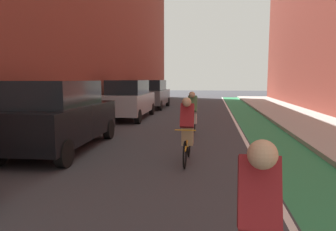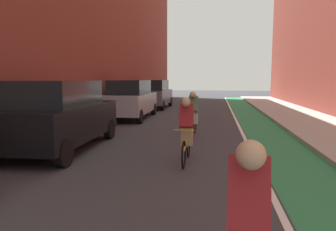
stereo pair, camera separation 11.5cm
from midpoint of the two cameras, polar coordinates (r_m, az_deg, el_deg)
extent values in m
plane|color=#38383D|center=(13.45, 3.49, -1.82)|extent=(87.16, 87.16, 0.00)
cube|color=#2D8451|center=(15.49, 16.26, -0.94)|extent=(1.60, 39.62, 0.00)
cube|color=white|center=(15.41, 12.94, -0.88)|extent=(0.12, 39.62, 0.00)
cube|color=#A8A59E|center=(15.97, 24.92, -0.82)|extent=(3.24, 39.62, 0.14)
cube|color=black|center=(9.17, -18.86, -1.13)|extent=(1.98, 4.59, 0.95)
cube|color=black|center=(8.89, -19.69, 3.78)|extent=(1.69, 2.78, 0.75)
cylinder|color=black|center=(11.11, -18.78, -2.27)|extent=(0.25, 0.67, 0.66)
cylinder|color=black|center=(10.51, -10.68, -2.53)|extent=(0.25, 0.67, 0.66)
cylinder|color=black|center=(7.38, -18.71, -6.73)|extent=(0.25, 0.67, 0.66)
cube|color=#9EA0A8|center=(15.78, -6.70, 2.36)|extent=(1.95, 4.75, 0.95)
cube|color=black|center=(15.51, -6.95, 5.24)|extent=(1.68, 2.86, 0.75)
cylinder|color=black|center=(17.77, -7.86, 1.30)|extent=(0.24, 0.67, 0.66)
cylinder|color=black|center=(17.40, -2.55, 1.24)|extent=(0.24, 0.67, 0.66)
cylinder|color=black|center=(14.35, -11.68, -0.08)|extent=(0.24, 0.67, 0.66)
cylinder|color=black|center=(13.89, -5.16, -0.19)|extent=(0.24, 0.67, 0.66)
cube|color=#595B60|center=(21.49, -2.43, 3.57)|extent=(1.95, 4.47, 0.95)
cube|color=black|center=(21.24, -2.57, 5.69)|extent=(1.71, 2.69, 0.75)
cylinder|color=black|center=(23.35, -3.70, 2.65)|extent=(0.22, 0.66, 0.66)
cylinder|color=black|center=(23.02, 0.58, 2.60)|extent=(0.22, 0.66, 0.66)
cylinder|color=black|center=(20.10, -5.87, 1.96)|extent=(0.22, 0.66, 0.66)
cylinder|color=black|center=(19.71, -0.91, 1.90)|extent=(0.22, 0.66, 0.66)
cube|color=maroon|center=(2.54, 16.20, -13.76)|extent=(0.34, 0.42, 0.60)
sphere|color=tan|center=(2.29, 16.75, -7.12)|extent=(0.22, 0.22, 0.22)
cube|color=tan|center=(2.65, 16.02, -12.42)|extent=(0.27, 0.29, 0.39)
torus|color=black|center=(6.90, 3.46, -7.40)|extent=(0.05, 0.64, 0.64)
torus|color=black|center=(7.92, 4.30, -5.56)|extent=(0.05, 0.64, 0.64)
cylinder|color=gold|center=(7.36, 3.93, -4.75)|extent=(0.05, 0.96, 0.33)
cylinder|color=gold|center=(7.53, 4.07, -3.88)|extent=(0.04, 0.12, 0.55)
cylinder|color=gold|center=(6.87, 3.57, -2.79)|extent=(0.48, 0.03, 0.02)
cube|color=tan|center=(7.44, 4.02, -3.46)|extent=(0.28, 0.24, 0.56)
cube|color=maroon|center=(7.24, 3.95, -0.05)|extent=(0.32, 0.40, 0.60)
sphere|color=tan|center=(7.06, 3.84, 2.54)|extent=(0.22, 0.22, 0.22)
torus|color=black|center=(10.55, 4.69, -2.51)|extent=(0.08, 0.62, 0.62)
torus|color=black|center=(11.58, 5.41, -1.69)|extent=(0.08, 0.62, 0.62)
cylinder|color=black|center=(11.03, 5.08, -0.95)|extent=(0.10, 0.96, 0.33)
cylinder|color=black|center=(11.20, 5.20, -0.42)|extent=(0.04, 0.12, 0.55)
cylinder|color=black|center=(10.55, 4.78, 0.51)|extent=(0.48, 0.05, 0.02)
cube|color=beige|center=(11.12, 5.16, -0.11)|extent=(0.29, 0.26, 0.56)
cube|color=#4C7247|center=(10.94, 5.09, 2.20)|extent=(0.34, 0.42, 0.60)
sphere|color=tan|center=(10.77, 5.00, 3.94)|extent=(0.22, 0.22, 0.22)
cube|color=beige|center=(11.06, 5.18, 2.35)|extent=(0.28, 0.29, 0.39)
camera|label=1|loc=(0.06, -89.62, 0.05)|focal=32.32mm
camera|label=2|loc=(0.06, 90.38, -0.05)|focal=32.32mm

